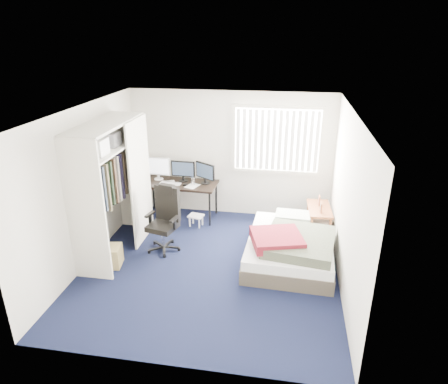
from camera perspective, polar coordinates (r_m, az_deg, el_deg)
ground at (r=6.57m, az=-1.94°, el=-10.54°), size 4.20×4.20×0.00m
room_shell at (r=5.89m, az=-2.13°, el=1.92°), size 4.20×4.20×4.20m
window_assembly at (r=7.70m, az=7.57°, el=7.34°), size 1.72×0.09×1.32m
closet at (r=6.70m, az=-15.80°, el=2.18°), size 0.64×1.84×2.22m
desk at (r=7.97m, az=-6.32°, el=1.58°), size 1.51×0.75×1.19m
office_chair at (r=6.94m, az=-8.45°, el=-4.71°), size 0.64×0.64×1.14m
footstool at (r=7.76m, az=-4.03°, el=-3.68°), size 0.31×0.27×0.22m
nightstand at (r=7.48m, az=13.44°, el=-2.65°), size 0.44×0.82×0.73m
bed at (r=6.67m, az=9.48°, el=-7.63°), size 1.46×1.90×0.61m
pine_box at (r=6.77m, az=-16.37°, el=-8.77°), size 0.50×0.41×0.33m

